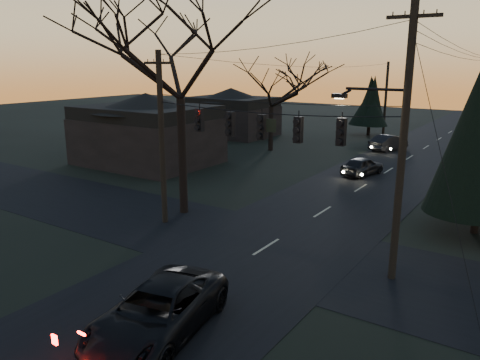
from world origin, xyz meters
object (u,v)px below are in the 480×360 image
Objects in this scene: utility_pole_right at (391,278)px; utility_pole_left at (165,222)px; suv_near at (158,312)px; sedan_oncoming_a at (362,166)px; utility_pole_far_l at (383,134)px; sedan_oncoming_b at (389,143)px; bare_tree_left at (179,49)px.

utility_pole_left is at bearing 180.00° from utility_pole_right.
sedan_oncoming_a is at bearing 83.50° from suv_near.
utility_pole_right is 37.79m from utility_pole_far_l.
utility_pole_far_l is 10.24m from sedan_oncoming_b.
utility_pole_left is 36.00m from utility_pole_far_l.
sedan_oncoming_a is at bearing 113.63° from sedan_oncoming_b.
sedan_oncoming_a is at bearing -76.76° from utility_pole_far_l.
sedan_oncoming_a is (-1.97, 23.15, -0.08)m from suv_near.
utility_pole_left is 0.69× the size of bare_tree_left.
sedan_oncoming_b is at bearing 106.97° from utility_pole_right.
suv_near is (6.80, -7.66, 0.75)m from utility_pole_left.
bare_tree_left is (-0.26, -34.22, 8.56)m from utility_pole_far_l.
utility_pole_right is 1.85× the size of suv_near.
utility_pole_right reaches higher than suv_near.
utility_pole_far_l is 2.03× the size of sedan_oncoming_a.
suv_near is 1.24× the size of sedan_oncoming_b.
suv_near is at bearing 105.49° from sedan_oncoming_a.
sedan_oncoming_b is (3.45, -9.62, 0.72)m from utility_pole_far_l.
utility_pole_left is 26.62m from sedan_oncoming_b.
bare_tree_left reaches higher than sedan_oncoming_b.
sedan_oncoming_a is 0.90× the size of sedan_oncoming_b.
bare_tree_left is at bearing 171.38° from utility_pole_right.
utility_pole_right is at bearing 123.92° from sedan_oncoming_a.
sedan_oncoming_b is (3.45, 26.38, 0.72)m from utility_pole_left.
utility_pole_right reaches higher than sedan_oncoming_b.
utility_pole_right is at bearing 0.00° from utility_pole_left.
sedan_oncoming_a is 10.97m from sedan_oncoming_b.
utility_pole_left is 16.24m from sedan_oncoming_a.
utility_pole_right is 2.29× the size of sedan_oncoming_b.
utility_pole_left is at bearing 98.97° from sedan_oncoming_b.
suv_near is 1.37× the size of sedan_oncoming_a.
bare_tree_left reaches higher than sedan_oncoming_a.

